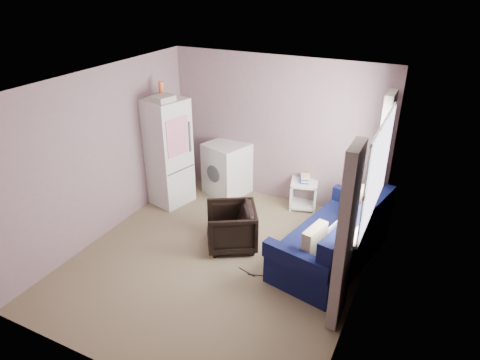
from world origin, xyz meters
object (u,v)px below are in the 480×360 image
Objects in this scene: fridge at (167,151)px; armchair at (231,225)px; side_table at (304,192)px; washing_machine at (227,167)px; sofa at (336,241)px.

armchair is at bearing -11.78° from fridge.
side_table is at bearing 128.88° from armchair.
fridge reaches higher than side_table.
fridge is 3.49× the size of side_table.
fridge is 2.42m from side_table.
washing_machine is 1.57× the size of side_table.
fridge is (-1.60, 0.77, 0.58)m from armchair.
sofa is at bearing 5.11° from fridge.
washing_machine is (-0.85, 1.50, 0.13)m from armchair.
armchair is 0.34× the size of fridge.
washing_machine is at bearing 164.84° from sofa.
side_table is at bearing 20.82° from washing_machine.
sofa is (2.32, -1.20, -0.16)m from washing_machine.
side_table is (0.58, 1.58, -0.07)m from armchair.
washing_machine is 2.61m from sofa.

